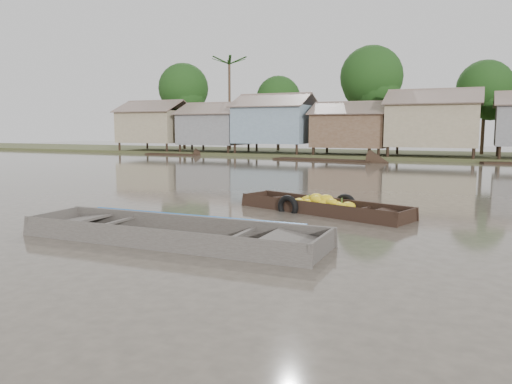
% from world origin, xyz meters
% --- Properties ---
extents(ground, '(120.00, 120.00, 0.00)m').
position_xyz_m(ground, '(0.00, 0.00, 0.00)').
color(ground, '#4B443A').
rests_on(ground, ground).
extents(riverbank, '(120.00, 12.47, 10.22)m').
position_xyz_m(riverbank, '(3.03, 31.86, 3.07)').
color(riverbank, '#384723').
rests_on(riverbank, ground).
extents(banana_boat, '(5.51, 2.92, 0.78)m').
position_xyz_m(banana_boat, '(1.64, 2.85, 0.14)').
color(banana_boat, black).
rests_on(banana_boat, ground).
extents(viewer_boat, '(6.97, 1.89, 0.56)m').
position_xyz_m(viewer_boat, '(-0.23, -2.06, 0.05)').
color(viewer_boat, '#3E3935').
rests_on(viewer_boat, ground).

